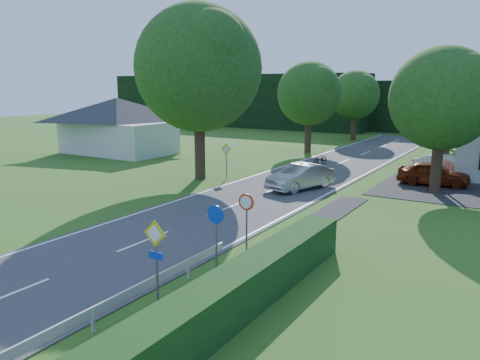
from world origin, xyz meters
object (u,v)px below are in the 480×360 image
Objects in this scene: streetlight at (438,116)px; parked_car_red at (433,173)px; motorcycle at (320,159)px; parked_car_silver_a at (447,166)px; moving_car at (301,177)px.

streetlight is 3.68m from parked_car_red.
motorcycle is 0.42× the size of parked_car_silver_a.
motorcycle is at bearing 122.75° from moving_car.
parked_car_red is (6.72, 5.58, -0.03)m from moving_car.
streetlight is 9.48m from moving_car.
streetlight is 1.78× the size of parked_car_silver_a.
streetlight is 10.44m from motorcycle.
streetlight is at bearing 57.78° from moving_car.
moving_car is at bearing 158.98° from parked_car_silver_a.
streetlight reaches higher than moving_car.
motorcycle is (-2.34, 8.95, -0.27)m from moving_car.
moving_car is at bearing -66.75° from motorcycle.
parked_car_red is (-0.01, -0.00, -3.68)m from streetlight.
parked_car_red reaches higher than motorcycle.
motorcycle is 0.43× the size of parked_car_red.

